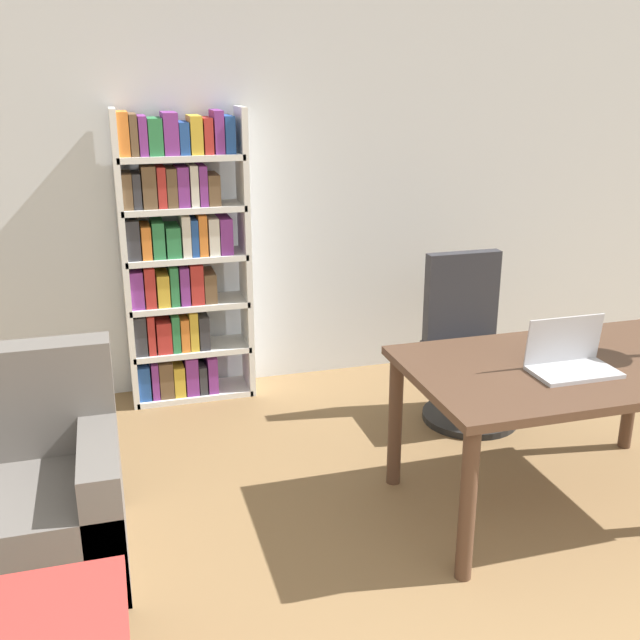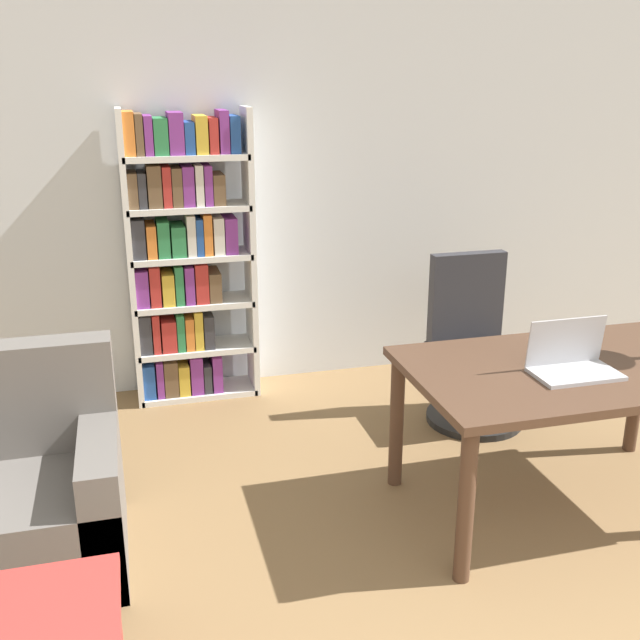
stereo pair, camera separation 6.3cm
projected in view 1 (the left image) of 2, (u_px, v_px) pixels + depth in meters
The scene contains 6 objects.
wall_back at pixel (313, 176), 4.83m from camera, with size 8.00×0.06×2.70m.
desk at pixel (569, 382), 3.45m from camera, with size 1.50×0.91×0.73m.
laptop at pixel (570, 360), 3.32m from camera, with size 0.37×0.23×0.24m.
office_chair at pixel (469, 350), 4.44m from camera, with size 0.57×0.57×0.99m.
armchair at pixel (31, 502), 3.11m from camera, with size 0.74×0.74×0.90m.
bookshelf at pixel (178, 258), 4.56m from camera, with size 0.77×0.28×1.80m.
Camera 1 is at (-1.30, -0.17, 2.00)m, focal length 42.00 mm.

